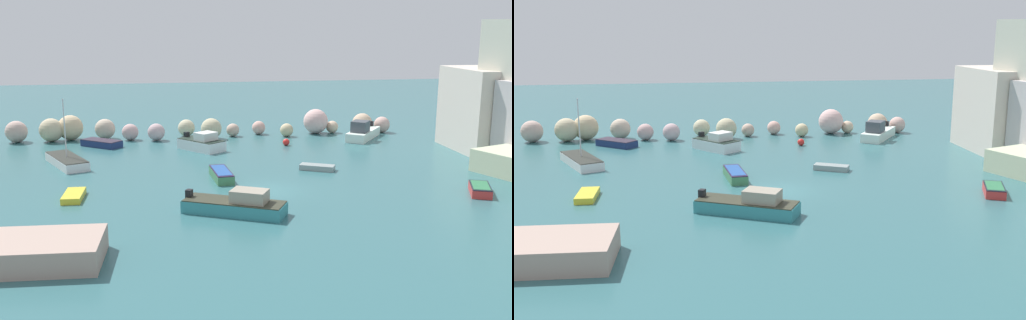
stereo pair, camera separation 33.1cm
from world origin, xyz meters
TOP-DOWN VIEW (x-y plane):
  - cove_water at (0.00, 0.00)m, footprint 160.00×160.00m
  - rock_breakwater at (-4.35, 20.92)m, footprint 38.91×4.01m
  - channel_buoy at (4.58, 15.24)m, footprint 0.66×0.66m
  - moored_boat_0 at (-14.77, 10.06)m, footprint 4.15×6.24m
  - moored_boat_1 at (-2.87, 3.59)m, footprint 1.52×4.09m
  - moored_boat_2 at (12.86, 17.30)m, footprint 4.99×5.96m
  - moored_boat_3 at (-12.62, 17.60)m, footprint 4.02×3.67m
  - moored_boat_4 at (-13.03, 0.07)m, footprint 1.32×2.99m
  - moored_boat_5 at (4.90, 5.20)m, footprint 2.88×2.19m
  - moored_boat_6 at (-2.86, -4.93)m, footprint 6.44×4.61m
  - moored_boat_8 at (14.00, -3.24)m, footprint 2.35×3.19m
  - moored_boat_9 at (-3.43, 14.45)m, footprint 4.35×4.71m

SIDE VIEW (x-z plane):
  - cove_water at x=0.00m, z-range 0.00..0.00m
  - moored_boat_4 at x=-13.03m, z-range 0.00..0.41m
  - moored_boat_5 at x=4.90m, z-range 0.00..0.43m
  - moored_boat_3 at x=-12.62m, z-range 0.00..0.65m
  - moored_boat_8 at x=14.00m, z-range 0.01..0.63m
  - channel_buoy at x=4.58m, z-range 0.00..0.66m
  - moored_boat_1 at x=-2.87m, z-range 0.01..0.72m
  - moored_boat_0 at x=-14.77m, z-range -2.34..3.12m
  - moored_boat_6 at x=-2.86m, z-range -0.22..1.35m
  - moored_boat_9 at x=-3.43m, z-range -0.21..1.49m
  - moored_boat_2 at x=12.86m, z-range -0.31..1.62m
  - rock_breakwater at x=-4.35m, z-range -0.23..2.33m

